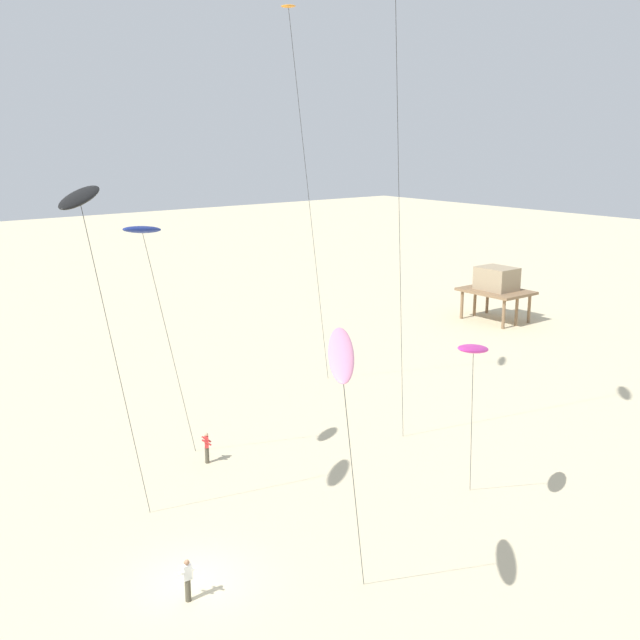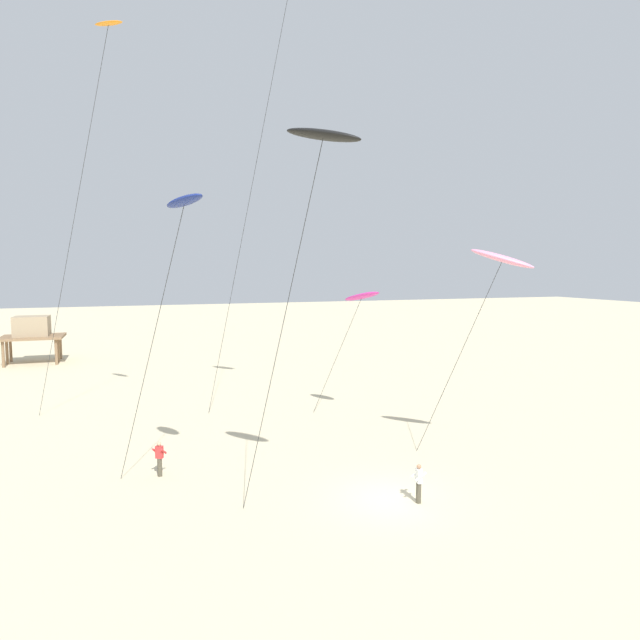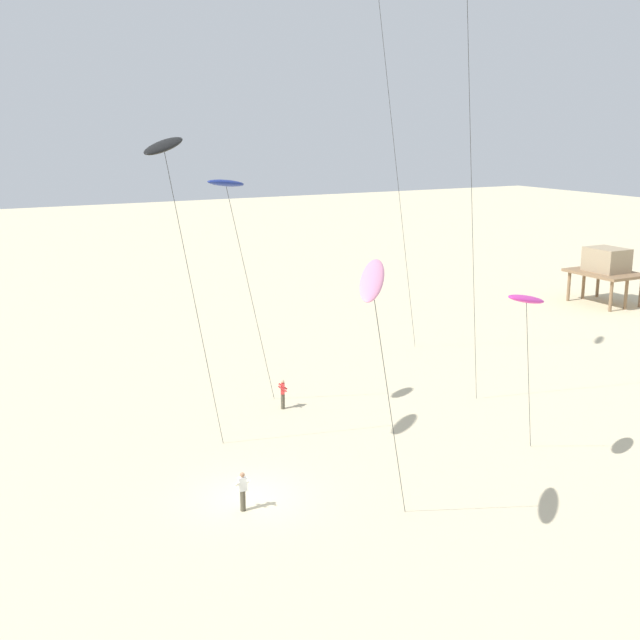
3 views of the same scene
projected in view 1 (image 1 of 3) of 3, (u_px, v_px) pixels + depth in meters
name	position (u px, v px, depth m)	size (l,w,h in m)	color
ground_plane	(193.00, 581.00, 29.21)	(260.00, 260.00, 0.00)	beige
kite_navy	(143.00, 231.00, 33.86)	(3.74, 5.00, 12.76)	navy
kite_black	(80.00, 199.00, 27.48)	(3.71, 4.45, 14.86)	black
kite_pink	(341.00, 356.00, 22.67)	(4.00, 4.55, 10.86)	pink
kite_orange	(290.00, 23.00, 40.01)	(6.30, 8.05, 23.21)	orange
kite_magenta	(473.00, 349.00, 31.32)	(3.21, 4.47, 8.55)	#D8339E
kite_flyer_nearest	(207.00, 447.00, 39.46)	(0.71, 0.70, 1.67)	#4C4738
kite_flyer_middle	(187.00, 579.00, 27.79)	(0.56, 0.58, 1.67)	#4C4738
stilt_house	(496.00, 283.00, 68.78)	(5.96, 4.43, 4.90)	#846647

